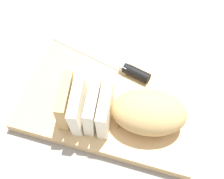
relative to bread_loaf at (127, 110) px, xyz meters
The scene contains 8 objects.
ground_plane 0.09m from the bread_loaf, 48.12° to the right, with size 3.00×3.00×0.00m, color gray.
cutting_board 0.09m from the bread_loaf, 48.12° to the right, with size 0.41×0.27×0.03m, color tan.
bread_loaf is the anchor object (origin of this frame).
bread_knife 0.14m from the bread_loaf, 76.92° to the right, with size 0.29×0.11×0.03m.
crumb_near_knife 0.06m from the bread_loaf, 22.37° to the right, with size 0.01×0.01×0.01m, color tan.
crumb_near_loaf 0.12m from the bread_loaf, 91.30° to the right, with size 0.01×0.01×0.01m, color tan.
crumb_stray_left 0.07m from the bread_loaf, ahead, with size 0.00×0.00×0.00m, color tan.
crumb_stray_right 0.05m from the bread_loaf, 58.13° to the left, with size 0.01×0.01×0.01m, color tan.
Camera 1 is at (-0.08, 0.33, 0.58)m, focal length 44.74 mm.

